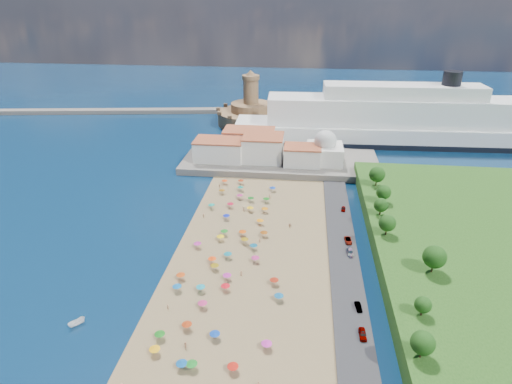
# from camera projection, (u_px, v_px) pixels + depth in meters

# --- Properties ---
(ground) EXTENTS (700.00, 700.00, 0.00)m
(ground) POSITION_uv_depth(u_px,v_px,m) (235.00, 247.00, 135.90)
(ground) COLOR #071938
(ground) RESTS_ON ground
(terrace) EXTENTS (90.00, 36.00, 3.00)m
(terrace) POSITION_uv_depth(u_px,v_px,m) (280.00, 162.00, 199.81)
(terrace) COLOR #59544C
(terrace) RESTS_ON ground
(jetty) EXTENTS (18.00, 70.00, 2.40)m
(jetty) POSITION_uv_depth(u_px,v_px,m) (244.00, 138.00, 233.64)
(jetty) COLOR #59544C
(jetty) RESTS_ON ground
(breakwater) EXTENTS (199.03, 34.77, 2.60)m
(breakwater) POSITION_uv_depth(u_px,v_px,m) (108.00, 111.00, 284.09)
(breakwater) COLOR #59544C
(breakwater) RESTS_ON ground
(waterfront_buildings) EXTENTS (57.00, 29.00, 11.00)m
(waterfront_buildings) POSITION_uv_depth(u_px,v_px,m) (253.00, 147.00, 199.01)
(waterfront_buildings) COLOR silver
(waterfront_buildings) RESTS_ON terrace
(domed_building) EXTENTS (16.00, 16.00, 15.00)m
(domed_building) POSITION_uv_depth(u_px,v_px,m) (325.00, 150.00, 192.77)
(domed_building) COLOR silver
(domed_building) RESTS_ON terrace
(fortress) EXTENTS (40.00, 40.00, 32.40)m
(fortress) POSITION_uv_depth(u_px,v_px,m) (251.00, 113.00, 258.25)
(fortress) COLOR #946F4A
(fortress) RESTS_ON ground
(cruise_ship) EXTENTS (173.75, 31.71, 37.83)m
(cruise_ship) POSITION_uv_depth(u_px,v_px,m) (399.00, 122.00, 224.50)
(cruise_ship) COLOR black
(cruise_ship) RESTS_ON ground
(beach_parasols) EXTENTS (32.44, 117.68, 2.20)m
(beach_parasols) POSITION_uv_depth(u_px,v_px,m) (226.00, 261.00, 125.52)
(beach_parasols) COLOR gray
(beach_parasols) RESTS_ON beach
(beachgoers) EXTENTS (32.55, 99.84, 1.87)m
(beachgoers) POSITION_uv_depth(u_px,v_px,m) (236.00, 245.00, 135.30)
(beachgoers) COLOR tan
(beachgoers) RESTS_ON beach
(moored_boats) EXTENTS (4.64, 27.45, 1.64)m
(moored_boats) POSITION_uv_depth(u_px,v_px,m) (59.00, 352.00, 95.53)
(moored_boats) COLOR white
(moored_boats) RESTS_ON ground
(parked_cars) EXTENTS (2.44, 67.79, 1.42)m
(parked_cars) POSITION_uv_depth(u_px,v_px,m) (351.00, 261.00, 126.74)
(parked_cars) COLOR gray
(parked_cars) RESTS_ON promenade
(hillside_trees) EXTENTS (15.82, 105.66, 7.87)m
(hillside_trees) POSITION_uv_depth(u_px,v_px,m) (400.00, 236.00, 122.74)
(hillside_trees) COLOR #382314
(hillside_trees) RESTS_ON hillside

